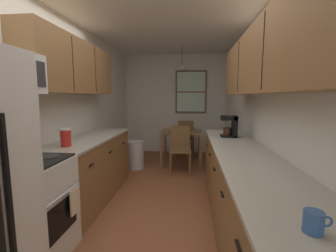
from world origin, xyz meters
name	(u,v)px	position (x,y,z in m)	size (l,w,h in m)	color
ground_plane	(163,191)	(0.00, 1.00, 0.00)	(12.00, 12.00, 0.00)	brown
wall_left	(76,109)	(-1.35, 1.00, 1.27)	(0.10, 9.00, 2.55)	white
wall_right	(256,110)	(1.35, 1.00, 1.27)	(0.10, 9.00, 2.55)	white
wall_back	(175,104)	(0.00, 3.65, 1.27)	(4.40, 0.10, 2.55)	white
ceiling_slab	(162,17)	(0.00, 1.00, 2.59)	(4.40, 9.00, 0.08)	white
stove_range	(28,210)	(-0.99, -0.61, 0.47)	(0.66, 0.66, 1.10)	white
microwave_over_range	(3,72)	(-1.11, -0.61, 1.67)	(0.39, 0.58, 0.35)	white
counter_left	(90,168)	(-1.00, 0.65, 0.45)	(0.64, 1.86, 0.90)	olive
upper_cabinets_left	(74,67)	(-1.14, 0.60, 1.86)	(0.33, 1.94, 0.70)	olive
counter_right	(243,193)	(1.00, 0.03, 0.45)	(0.64, 3.19, 0.90)	olive
upper_cabinets_right	(265,60)	(1.14, -0.02, 1.82)	(0.33, 2.87, 0.64)	olive
dining_table	(182,136)	(0.22, 2.56, 0.60)	(0.87, 0.77, 0.72)	brown
dining_chair_near	(180,147)	(0.23, 1.97, 0.50)	(0.42, 0.42, 0.90)	brown
dining_chair_far	(186,136)	(0.29, 3.15, 0.50)	(0.44, 0.44, 0.90)	brown
pendant_light	(182,67)	(0.22, 2.56, 2.09)	(0.27, 0.27, 0.52)	black
back_window	(191,92)	(0.41, 3.58, 1.59)	(0.80, 0.05, 1.08)	brown
trash_bin	(136,155)	(-0.70, 2.09, 0.29)	(0.35, 0.35, 0.57)	silver
storage_canister	(66,138)	(-1.00, 0.07, 1.00)	(0.12, 0.12, 0.21)	red
dish_towel	(75,201)	(-0.64, -0.45, 0.50)	(0.02, 0.16, 0.24)	beige
coffee_maker	(231,126)	(1.00, 0.91, 1.06)	(0.22, 0.18, 0.30)	black
mug_by_coffeemaker	(229,131)	(1.02, 1.16, 0.95)	(0.12, 0.08, 0.11)	#335999
mug_spare	(314,222)	(0.96, -1.41, 0.95)	(0.12, 0.08, 0.09)	#335999
table_serving_bowl	(180,129)	(0.19, 2.60, 0.75)	(0.16, 0.16, 0.06)	#E0D14C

